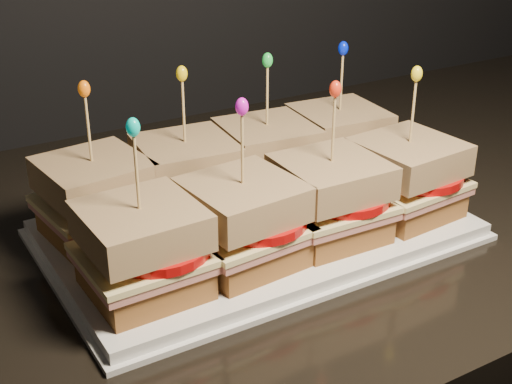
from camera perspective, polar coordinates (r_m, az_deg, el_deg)
granite_slab at (r=0.79m, az=-12.90°, el=-5.78°), size 2.63×0.70×0.04m
platter at (r=0.78m, az=0.00°, el=-3.05°), size 0.43×0.27×0.02m
platter_rim at (r=0.78m, az=0.00°, el=-3.44°), size 0.45×0.28×0.01m
sandwich_0_bread_bot at (r=0.77m, az=-12.50°, el=-2.42°), size 0.11×0.11×0.03m
sandwich_0_ham at (r=0.76m, az=-12.62°, el=-1.24°), size 0.12×0.12×0.01m
sandwich_0_cheese at (r=0.75m, az=-12.67°, el=-0.77°), size 0.12×0.12×0.01m
sandwich_0_tomato at (r=0.75m, az=-11.71°, el=-0.22°), size 0.10×0.10×0.01m
sandwich_0_bread_top at (r=0.74m, az=-12.88°, el=1.25°), size 0.11×0.11×0.03m
sandwich_0_pick at (r=0.73m, az=-13.23°, el=4.64°), size 0.00×0.00×0.09m
sandwich_0_frill at (r=0.71m, az=-13.59°, el=8.03°), size 0.01×0.01×0.02m
sandwich_1_bread_bot at (r=0.80m, az=-5.49°, el=-0.69°), size 0.11×0.11×0.03m
sandwich_1_ham at (r=0.79m, az=-5.55°, el=0.46°), size 0.12×0.11×0.01m
sandwich_1_cheese at (r=0.79m, az=-5.57°, el=0.92°), size 0.12×0.12×0.01m
sandwich_1_tomato at (r=0.78m, az=-4.61°, el=1.45°), size 0.10×0.10×0.01m
sandwich_1_bread_top at (r=0.78m, az=-5.66°, el=2.87°), size 0.11×0.11×0.03m
sandwich_1_pick at (r=0.76m, az=-5.81°, el=6.14°), size 0.00×0.00×0.09m
sandwich_1_frill at (r=0.75m, az=-5.96°, el=9.41°), size 0.01×0.01×0.02m
sandwich_2_bread_bot at (r=0.84m, az=0.86°, el=0.89°), size 0.11×0.11×0.03m
sandwich_2_ham at (r=0.84m, az=0.86°, el=1.99°), size 0.12×0.11×0.01m
sandwich_2_cheese at (r=0.83m, az=0.87°, el=2.43°), size 0.12×0.12×0.01m
sandwich_2_tomato at (r=0.83m, az=1.79°, el=2.93°), size 0.10×0.10×0.01m
sandwich_2_bread_top at (r=0.82m, az=0.88°, el=4.29°), size 0.11×0.11×0.03m
sandwich_2_pick at (r=0.81m, az=0.90°, el=7.41°), size 0.00×0.00×0.09m
sandwich_2_frill at (r=0.79m, az=0.93°, el=10.50°), size 0.01×0.01×0.02m
sandwich_3_bread_bot at (r=0.90m, az=6.51°, el=2.29°), size 0.11×0.11×0.03m
sandwich_3_ham at (r=0.89m, az=6.56°, el=3.33°), size 0.12×0.11×0.01m
sandwich_3_cheese at (r=0.89m, az=6.59°, el=3.75°), size 0.12×0.12×0.01m
sandwich_3_tomato at (r=0.89m, az=7.46°, el=4.21°), size 0.10×0.10×0.01m
sandwich_3_bread_top at (r=0.88m, az=6.68°, el=5.51°), size 0.11×0.11×0.03m
sandwich_3_pick at (r=0.86m, az=6.84°, el=8.44°), size 0.00×0.00×0.09m
sandwich_3_frill at (r=0.85m, az=6.99°, el=11.34°), size 0.01×0.01×0.02m
sandwich_4_bread_bot at (r=0.66m, az=-8.89°, el=-6.77°), size 0.10×0.10×0.03m
sandwich_4_ham at (r=0.65m, az=-8.99°, el=-5.46°), size 0.11×0.11×0.01m
sandwich_4_cheese at (r=0.65m, az=-9.03°, el=-4.93°), size 0.11×0.11×0.01m
sandwich_4_tomato at (r=0.65m, az=-7.89°, el=-4.32°), size 0.10×0.10×0.01m
sandwich_4_bread_top at (r=0.64m, az=-9.21°, el=-2.67°), size 0.10×0.10×0.03m
sandwich_4_pick at (r=0.62m, az=-9.51°, el=1.20°), size 0.00×0.00×0.09m
sandwich_4_frill at (r=0.60m, az=-9.81°, el=5.13°), size 0.01×0.01×0.02m
sandwich_5_bread_bot at (r=0.70m, az=-1.03°, el=-4.53°), size 0.11×0.11×0.03m
sandwich_5_ham at (r=0.69m, az=-1.05°, el=-3.27°), size 0.12×0.11×0.01m
sandwich_5_cheese at (r=0.69m, az=-1.05°, el=-2.76°), size 0.12×0.11×0.01m
sandwich_5_tomato at (r=0.69m, az=0.06°, el=-2.16°), size 0.10×0.10×0.01m
sandwich_5_bread_top at (r=0.68m, az=-1.07°, el=-0.58°), size 0.11×0.11×0.03m
sandwich_5_pick at (r=0.66m, az=-1.10°, el=3.11°), size 0.00×0.00×0.09m
sandwich_5_frill at (r=0.64m, az=-1.14°, el=6.84°), size 0.01×0.01×0.02m
sandwich_6_bread_bot at (r=0.75m, az=5.85°, el=-2.49°), size 0.10×0.10×0.03m
sandwich_6_ham at (r=0.74m, az=5.91°, el=-1.29°), size 0.11×0.11×0.01m
sandwich_6_cheese at (r=0.74m, az=5.93°, el=-0.81°), size 0.11×0.11×0.01m
sandwich_6_tomato at (r=0.74m, az=6.98°, el=-0.25°), size 0.10×0.10×0.01m
sandwich_6_bread_top at (r=0.73m, az=6.03°, el=1.25°), size 0.10×0.10×0.03m
sandwich_6_pick at (r=0.71m, az=6.20°, el=4.71°), size 0.00×0.00×0.09m
sandwich_6_frill at (r=0.70m, az=6.38°, el=8.19°), size 0.01×0.01×0.02m
sandwich_7_bread_bot at (r=0.81m, az=11.77°, el=-0.70°), size 0.11×0.11×0.03m
sandwich_7_ham at (r=0.80m, az=11.88°, el=0.43°), size 0.12×0.11×0.01m
sandwich_7_cheese at (r=0.80m, az=11.92°, el=0.88°), size 0.12×0.11×0.01m
sandwich_7_tomato at (r=0.80m, az=12.89°, el=1.40°), size 0.10×0.10×0.01m
sandwich_7_bread_top at (r=0.79m, az=12.11°, el=2.80°), size 0.11×0.11×0.03m
sandwich_7_pick at (r=0.77m, az=12.42°, el=6.01°), size 0.00×0.00×0.09m
sandwich_7_frill at (r=0.76m, az=12.74°, el=9.21°), size 0.01×0.01×0.02m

